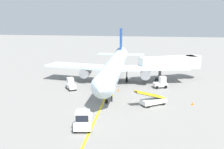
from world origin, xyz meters
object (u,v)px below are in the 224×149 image
at_px(pushback_tug, 83,120).
at_px(ground_crew_marshaller, 112,96).
at_px(jet_bridge, 174,63).
at_px(baggage_tug_by_cargo_door, 71,84).
at_px(safety_cone_nose_left, 148,78).
at_px(safety_cone_wingtip_left, 118,90).
at_px(baggage_tug_near_wing, 161,83).
at_px(airliner, 115,66).
at_px(belt_loader_forward_hold, 153,100).
at_px(safety_cone_nose_right, 193,104).

xyz_separation_m(pushback_tug, ground_crew_marshaller, (1.53, 9.84, -0.08)).
height_order(jet_bridge, pushback_tug, jet_bridge).
relative_size(baggage_tug_by_cargo_door, ground_crew_marshaller, 1.59).
xyz_separation_m(safety_cone_nose_left, safety_cone_wingtip_left, (-4.68, -9.96, 0.00)).
relative_size(baggage_tug_near_wing, baggage_tug_by_cargo_door, 1.00).
xyz_separation_m(airliner, safety_cone_nose_left, (6.20, 4.54, -3.20)).
distance_m(belt_loader_forward_hold, safety_cone_nose_left, 16.23).
height_order(jet_bridge, baggage_tug_near_wing, jet_bridge).
bearing_deg(safety_cone_nose_left, jet_bridge, 3.72).
xyz_separation_m(airliner, baggage_tug_by_cargo_door, (-6.97, -5.89, -2.49)).
xyz_separation_m(jet_bridge, ground_crew_marshaller, (-10.07, -16.01, -2.63)).
xyz_separation_m(jet_bridge, baggage_tug_by_cargo_door, (-18.41, -10.76, -2.62)).
height_order(safety_cone_nose_left, safety_cone_wingtip_left, same).
bearing_deg(safety_cone_nose_left, baggage_tug_by_cargo_door, -141.64).
xyz_separation_m(pushback_tug, safety_cone_wingtip_left, (1.67, 15.55, -0.77)).
relative_size(jet_bridge, safety_cone_nose_right, 28.92).
distance_m(belt_loader_forward_hold, safety_cone_wingtip_left, 8.66).
height_order(pushback_tug, safety_cone_nose_left, pushback_tug).
distance_m(baggage_tug_near_wing, safety_cone_nose_left, 7.01).
bearing_deg(baggage_tug_by_cargo_door, baggage_tug_near_wing, 14.08).
bearing_deg(baggage_tug_by_cargo_door, jet_bridge, 30.31).
distance_m(jet_bridge, pushback_tug, 28.45).
height_order(ground_crew_marshaller, safety_cone_wingtip_left, ground_crew_marshaller).
distance_m(pushback_tug, baggage_tug_by_cargo_door, 16.55).
xyz_separation_m(baggage_tug_near_wing, safety_cone_nose_left, (-2.60, 6.47, -0.71)).
bearing_deg(pushback_tug, safety_cone_nose_left, 76.01).
distance_m(airliner, baggage_tug_near_wing, 9.35).
xyz_separation_m(baggage_tug_by_cargo_door, ground_crew_marshaller, (8.34, -5.24, -0.02)).
bearing_deg(airliner, baggage_tug_by_cargo_door, -139.82).
bearing_deg(airliner, baggage_tug_near_wing, -12.38).
distance_m(pushback_tug, belt_loader_forward_hold, 12.10).
relative_size(baggage_tug_near_wing, safety_cone_wingtip_left, 6.16).
height_order(airliner, safety_cone_wingtip_left, airliner).
bearing_deg(baggage_tug_by_cargo_door, safety_cone_nose_left, 38.36).
bearing_deg(pushback_tug, safety_cone_nose_right, 37.87).
distance_m(airliner, safety_cone_wingtip_left, 6.48).
bearing_deg(safety_cone_wingtip_left, safety_cone_nose_left, 64.82).
xyz_separation_m(jet_bridge, baggage_tug_near_wing, (-2.64, -6.81, -2.62)).
xyz_separation_m(airliner, safety_cone_wingtip_left, (1.52, -5.43, -3.20)).
height_order(baggage_tug_by_cargo_door, belt_loader_forward_hold, belt_loader_forward_hold).
relative_size(jet_bridge, belt_loader_forward_hold, 2.67).
height_order(baggage_tug_near_wing, ground_crew_marshaller, baggage_tug_near_wing).
bearing_deg(safety_cone_nose_left, airliner, -143.81).
relative_size(baggage_tug_near_wing, belt_loader_forward_hold, 0.57).
relative_size(ground_crew_marshaller, safety_cone_nose_right, 3.86).
relative_size(safety_cone_nose_right, safety_cone_wingtip_left, 1.00).
xyz_separation_m(airliner, belt_loader_forward_hold, (7.53, -11.63, -2.64)).
bearing_deg(safety_cone_nose_right, baggage_tug_by_cargo_door, 167.02).
distance_m(baggage_tug_near_wing, safety_cone_nose_right, 9.72).
height_order(baggage_tug_by_cargo_door, safety_cone_nose_right, baggage_tug_by_cargo_door).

